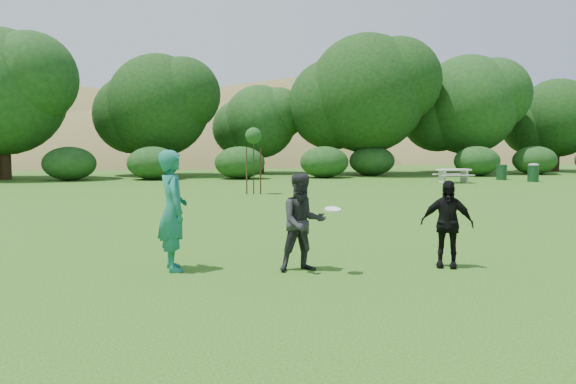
{
  "coord_description": "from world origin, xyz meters",
  "views": [
    {
      "loc": [
        -2.21,
        -9.23,
        2.19
      ],
      "look_at": [
        0.0,
        3.0,
        1.1
      ],
      "focal_mm": 35.0,
      "sensor_mm": 36.0,
      "label": 1
    }
  ],
  "objects_px": {
    "player_grey": "(303,222)",
    "picnic_table": "(453,173)",
    "player_teal": "(173,210)",
    "trash_can_near": "(502,172)",
    "sapling": "(253,138)",
    "player_black": "(447,224)",
    "trash_can_lidded": "(533,172)"
  },
  "relations": [
    {
      "from": "player_grey",
      "to": "picnic_table",
      "type": "height_order",
      "value": "player_grey"
    },
    {
      "from": "picnic_table",
      "to": "player_teal",
      "type": "bearing_deg",
      "value": -127.73
    },
    {
      "from": "picnic_table",
      "to": "trash_can_near",
      "type": "bearing_deg",
      "value": 24.35
    },
    {
      "from": "player_teal",
      "to": "player_grey",
      "type": "distance_m",
      "value": 2.24
    },
    {
      "from": "player_grey",
      "to": "trash_can_near",
      "type": "xyz_separation_m",
      "value": [
        16.51,
        21.26,
        -0.39
      ]
    },
    {
      "from": "sapling",
      "to": "trash_can_near",
      "type": "bearing_deg",
      "value": 23.18
    },
    {
      "from": "player_teal",
      "to": "player_black",
      "type": "xyz_separation_m",
      "value": [
        4.73,
        -0.62,
        -0.26
      ]
    },
    {
      "from": "player_grey",
      "to": "trash_can_lidded",
      "type": "height_order",
      "value": "player_grey"
    },
    {
      "from": "trash_can_near",
      "to": "player_teal",
      "type": "bearing_deg",
      "value": -131.94
    },
    {
      "from": "picnic_table",
      "to": "trash_can_lidded",
      "type": "relative_size",
      "value": 1.71
    },
    {
      "from": "trash_can_near",
      "to": "player_black",
      "type": "bearing_deg",
      "value": -123.08
    },
    {
      "from": "player_grey",
      "to": "picnic_table",
      "type": "distance_m",
      "value": 23.13
    },
    {
      "from": "player_black",
      "to": "trash_can_lidded",
      "type": "xyz_separation_m",
      "value": [
        14.81,
        19.61,
        -0.23
      ]
    },
    {
      "from": "trash_can_near",
      "to": "player_grey",
      "type": "bearing_deg",
      "value": -127.83
    },
    {
      "from": "trash_can_lidded",
      "to": "player_black",
      "type": "bearing_deg",
      "value": -127.07
    },
    {
      "from": "trash_can_lidded",
      "to": "sapling",
      "type": "bearing_deg",
      "value": -163.53
    },
    {
      "from": "trash_can_near",
      "to": "sapling",
      "type": "bearing_deg",
      "value": -156.82
    },
    {
      "from": "player_black",
      "to": "trash_can_near",
      "type": "height_order",
      "value": "player_black"
    },
    {
      "from": "picnic_table",
      "to": "trash_can_lidded",
      "type": "height_order",
      "value": "trash_can_lidded"
    },
    {
      "from": "player_teal",
      "to": "trash_can_lidded",
      "type": "relative_size",
      "value": 1.97
    },
    {
      "from": "trash_can_near",
      "to": "sapling",
      "type": "distance_m",
      "value": 17.12
    },
    {
      "from": "sapling",
      "to": "picnic_table",
      "type": "xyz_separation_m",
      "value": [
        11.63,
        4.88,
        -1.9
      ]
    },
    {
      "from": "player_teal",
      "to": "trash_can_near",
      "type": "bearing_deg",
      "value": -53.46
    },
    {
      "from": "player_grey",
      "to": "trash_can_near",
      "type": "distance_m",
      "value": 26.92
    },
    {
      "from": "sapling",
      "to": "trash_can_lidded",
      "type": "relative_size",
      "value": 2.71
    },
    {
      "from": "player_grey",
      "to": "player_black",
      "type": "relative_size",
      "value": 1.09
    },
    {
      "from": "player_black",
      "to": "trash_can_lidded",
      "type": "relative_size",
      "value": 1.47
    },
    {
      "from": "player_teal",
      "to": "sapling",
      "type": "xyz_separation_m",
      "value": [
        3.06,
        14.11,
        1.38
      ]
    },
    {
      "from": "trash_can_near",
      "to": "picnic_table",
      "type": "height_order",
      "value": "trash_can_near"
    },
    {
      "from": "sapling",
      "to": "player_black",
      "type": "bearing_deg",
      "value": -83.52
    },
    {
      "from": "trash_can_near",
      "to": "trash_can_lidded",
      "type": "height_order",
      "value": "trash_can_lidded"
    },
    {
      "from": "sapling",
      "to": "picnic_table",
      "type": "bearing_deg",
      "value": 22.77
    }
  ]
}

